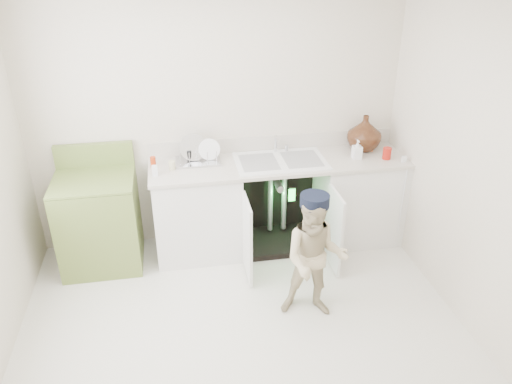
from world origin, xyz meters
TOP-DOWN VIEW (x-y plane):
  - ground at (0.00, 0.00)m, footprint 3.50×3.50m
  - room_shell at (0.00, 0.00)m, footprint 6.00×5.50m
  - counter_run at (0.58, 1.21)m, footprint 2.44×1.02m
  - avocado_stove at (-1.15, 1.18)m, footprint 0.71×0.65m
  - repair_worker at (0.59, 0.13)m, footprint 0.60×1.00m

SIDE VIEW (x-z plane):
  - ground at x=0.00m, z-range 0.00..0.00m
  - avocado_stove at x=-1.15m, z-range -0.10..1.00m
  - counter_run at x=0.58m, z-range -0.15..1.10m
  - repair_worker at x=0.59m, z-range 0.00..1.09m
  - room_shell at x=0.00m, z-range 0.62..1.88m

